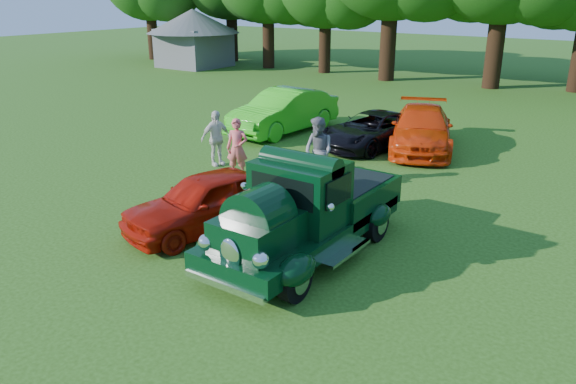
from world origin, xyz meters
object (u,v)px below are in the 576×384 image
Objects in this scene: back_car_black at (372,130)px; spectator_pink at (237,148)px; spectator_white at (216,138)px; gazebo at (193,31)px; hero_pickup at (307,213)px; back_car_lime at (284,111)px; back_car_orange at (421,129)px; spectator_grey at (318,152)px; red_convertible at (208,201)px.

back_car_black is 2.52× the size of spectator_pink.
spectator_white is 24.20m from gazebo.
back_car_black is (-2.71, 8.19, -0.27)m from hero_pickup.
back_car_lime reaches higher than back_car_orange.
spectator_pink is at bearing -63.93° from back_car_lime.
spectator_white is at bearing -157.76° from spectator_grey.
back_car_orange is at bearing 97.89° from hero_pickup.
spectator_grey reaches higher than back_car_lime.
red_convertible is 0.91× the size of back_car_black.
spectator_grey is at bearing -38.71° from gazebo.
back_car_black is 2.51× the size of spectator_white.
hero_pickup is 0.80× the size of gazebo.
back_car_lime is 2.58× the size of spectator_grey.
spectator_grey is (0.37, 4.03, 0.28)m from red_convertible.
hero_pickup is at bearing -103.95° from back_car_orange.
red_convertible is 4.92m from spectator_white.
spectator_white is (-4.39, -5.39, 0.15)m from back_car_orange.
spectator_pink reaches higher than back_car_black.
spectator_grey is at bearing 119.17° from hero_pickup.
hero_pickup is 3.02× the size of spectator_pink.
gazebo is (-20.16, 12.22, 1.81)m from back_car_black.
back_car_lime reaches higher than red_convertible.
spectator_grey reaches higher than spectator_white.
gazebo is at bearing 159.39° from spectator_grey.
spectator_white is (-3.51, -0.25, -0.09)m from spectator_grey.
back_car_orange is at bearing -28.00° from gazebo.
back_car_lime reaches higher than back_car_black.
spectator_pink is at bearing -139.89° from back_car_orange.
red_convertible is at bearing -122.27° from spectator_white.
spectator_pink is at bearing -93.33° from spectator_white.
back_car_black is (3.72, 0.02, -0.21)m from back_car_lime.
back_car_lime is at bearing 166.18° from back_car_orange.
hero_pickup reaches higher than back_car_lime.
spectator_pink is at bearing -97.30° from back_car_black.
hero_pickup is 30.70m from gazebo.
back_car_orange is 5.22m from spectator_grey.
spectator_pink reaches higher than back_car_orange.
spectator_white reaches higher than back_car_black.
back_car_lime is 5.24m from back_car_orange.
hero_pickup is 6.63m from spectator_white.
spectator_grey reaches higher than red_convertible.
spectator_white is 0.27× the size of gazebo.
back_car_orange is at bearing 12.30° from back_car_lime.
back_car_orange is (1.47, 0.72, 0.11)m from back_car_black.
back_car_lime is at bearing 27.70° from spectator_white.
back_car_lime is 20.56m from gazebo.
spectator_grey is (0.60, -4.42, 0.35)m from back_car_black.
gazebo reaches higher than red_convertible.
hero_pickup is 4.32m from spectator_grey.
spectator_grey is at bearing -71.74° from back_car_black.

